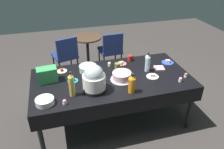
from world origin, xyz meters
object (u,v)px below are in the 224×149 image
dessert_plate_teal (73,80)px  dessert_plate_coral (122,63)px  dessert_plate_cream (62,71)px  maroon_chair_left (66,54)px  dessert_plate_cobalt (168,62)px  coffee_mug_red (130,58)px  cupcake_mint (181,80)px  soda_bottle_ginger_ale (72,85)px  potluck_table (112,81)px  round_cafe_table (88,47)px  frosted_layer_cake (122,76)px  ceramic_snack_bowl (45,101)px  cupcake_lemon (65,102)px  glass_salad_bowl (88,68)px  coffee_mug_olive (118,66)px  soda_bottle_water (148,63)px  soda_carton (47,75)px  slow_cooker (94,79)px  soda_bottle_orange_juice (132,84)px  cupcake_rose (147,57)px  cupcake_vanilla (186,75)px  dessert_plate_white (153,76)px  maroon_chair_right (111,49)px

dessert_plate_teal → dessert_plate_coral: bearing=21.0°
dessert_plate_cream → maroon_chair_left: 1.20m
dessert_plate_cobalt → coffee_mug_red: 0.59m
cupcake_mint → soda_bottle_ginger_ale: bearing=177.0°
potluck_table → dessert_plate_cobalt: dessert_plate_cobalt is taller
dessert_plate_coral → round_cafe_table: (-0.30, 1.40, -0.26)m
frosted_layer_cake → ceramic_snack_bowl: (-1.02, -0.27, -0.02)m
cupcake_lemon → glass_salad_bowl: bearing=60.4°
dessert_plate_cobalt → soda_bottle_ginger_ale: 1.62m
coffee_mug_olive → round_cafe_table: size_ratio=0.17×
coffee_mug_red → potluck_table: bearing=-134.2°
cupcake_lemon → coffee_mug_olive: coffee_mug_olive is taller
dessert_plate_coral → soda_bottle_water: (0.29, -0.31, 0.12)m
coffee_mug_red → soda_carton: size_ratio=0.44×
soda_bottle_water → dessert_plate_teal: bearing=179.5°
slow_cooker → soda_bottle_water: size_ratio=1.25×
soda_bottle_ginger_ale → dessert_plate_coral: bearing=37.2°
frosted_layer_cake → slow_cooker: slow_cooker is taller
cupcake_mint → soda_bottle_orange_juice: size_ratio=0.25×
slow_cooker → dessert_plate_cobalt: slow_cooker is taller
dessert_plate_coral → coffee_mug_olive: size_ratio=1.24×
frosted_layer_cake → soda_bottle_ginger_ale: bearing=-165.2°
cupcake_rose → cupcake_lemon: same height
cupcake_mint → soda_carton: soda_carton is taller
dessert_plate_coral → dessert_plate_cream: 0.91m
frosted_layer_cake → glass_salad_bowl: 0.54m
cupcake_mint → soda_bottle_water: soda_bottle_water is taller
cupcake_vanilla → cupcake_lemon: same height
potluck_table → soda_bottle_orange_juice: (0.14, -0.40, 0.19)m
ceramic_snack_bowl → maroon_chair_left: 1.95m
cupcake_vanilla → soda_bottle_ginger_ale: size_ratio=0.20×
dessert_plate_coral → dessert_plate_teal: 0.85m
dessert_plate_teal → cupcake_lemon: cupcake_lemon is taller
dessert_plate_white → frosted_layer_cake: bearing=175.0°
soda_bottle_ginger_ale → cupcake_rose: bearing=28.0°
potluck_table → coffee_mug_olive: size_ratio=17.86×
coffee_mug_olive → dessert_plate_coral: bearing=52.6°
ceramic_snack_bowl → dessert_plate_white: 1.48m
cupcake_mint → frosted_layer_cake: bearing=161.1°
potluck_table → maroon_chair_left: 1.63m
frosted_layer_cake → cupcake_vanilla: bearing=-11.0°
dessert_plate_teal → frosted_layer_cake: bearing=-12.7°
dessert_plate_teal → cupcake_rose: 1.28m
cupcake_rose → soda_carton: (-1.56, -0.26, 0.07)m
dessert_plate_coral → dessert_plate_teal: size_ratio=1.06×
frosted_layer_cake → dessert_plate_cream: bearing=149.4°
cupcake_vanilla → soda_bottle_water: 0.56m
dessert_plate_cobalt → soda_carton: size_ratio=0.72×
soda_bottle_water → maroon_chair_right: soda_bottle_water is taller
dessert_plate_cream → coffee_mug_olive: (0.81, -0.15, 0.04)m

